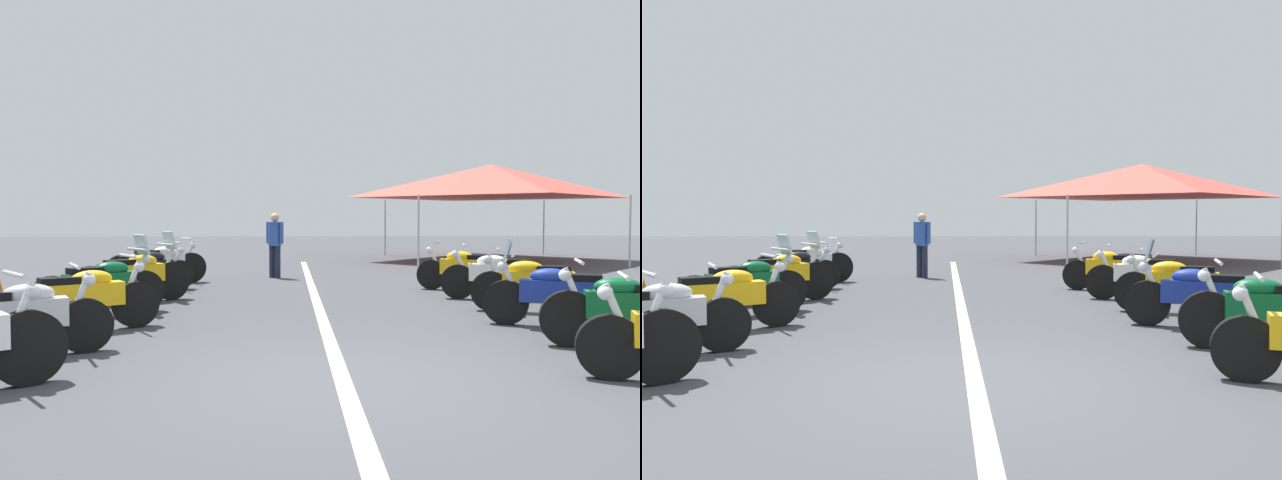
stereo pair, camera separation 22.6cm
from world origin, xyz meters
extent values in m
plane|color=#424247|center=(0.00, 0.00, 0.00)|extent=(80.00, 80.00, 0.00)
cube|color=beige|center=(4.68, 0.00, 0.00)|extent=(20.12, 0.16, 0.01)
cylinder|color=black|center=(0.06, 2.81, 0.34)|extent=(0.52, 0.62, 0.67)
cylinder|color=silver|center=(0.02, 2.86, 0.64)|extent=(0.23, 0.27, 0.58)
cylinder|color=silver|center=(0.00, 2.89, 1.00)|extent=(0.52, 0.41, 0.04)
sphere|color=silver|center=(0.09, 2.77, 0.84)|extent=(0.14, 0.14, 0.14)
cylinder|color=black|center=(1.40, 2.73, 0.30)|extent=(0.39, 0.60, 0.60)
cube|color=silver|center=(1.07, 3.40, 0.48)|extent=(0.75, 1.14, 0.30)
ellipsoid|color=silver|center=(1.15, 3.24, 0.68)|extent=(0.46, 0.58, 0.22)
cylinder|color=silver|center=(1.38, 2.79, 0.60)|extent=(0.19, 0.29, 0.58)
cylinder|color=silver|center=(1.36, 2.82, 0.96)|extent=(0.57, 0.31, 0.04)
sphere|color=silver|center=(1.43, 2.69, 0.80)|extent=(0.14, 0.14, 0.14)
cylinder|color=black|center=(2.97, 2.55, 0.31)|extent=(0.45, 0.60, 0.62)
cylinder|color=black|center=(2.17, 3.83, 0.31)|extent=(0.45, 0.60, 0.62)
cube|color=#EAB214|center=(2.57, 3.19, 0.49)|extent=(0.84, 1.12, 0.30)
ellipsoid|color=#EAB214|center=(2.67, 3.04, 0.69)|extent=(0.50, 0.58, 0.22)
cube|color=black|center=(2.45, 3.38, 0.67)|extent=(0.47, 0.54, 0.12)
cylinder|color=silver|center=(2.94, 2.60, 0.61)|extent=(0.21, 0.28, 0.58)
cylinder|color=silver|center=(2.92, 2.64, 0.97)|extent=(0.55, 0.36, 0.04)
sphere|color=silver|center=(3.00, 2.51, 0.81)|extent=(0.14, 0.14, 0.14)
cylinder|color=silver|center=(2.48, 3.67, 0.22)|extent=(0.36, 0.51, 0.08)
cylinder|color=black|center=(4.30, 2.75, 0.33)|extent=(0.51, 0.60, 0.65)
cylinder|color=black|center=(3.47, 3.83, 0.33)|extent=(0.51, 0.60, 0.65)
cube|color=#0C592D|center=(3.89, 3.29, 0.51)|extent=(0.85, 0.99, 0.30)
ellipsoid|color=#0C592D|center=(4.00, 3.15, 0.71)|extent=(0.52, 0.57, 0.22)
cube|color=black|center=(3.75, 3.47, 0.69)|extent=(0.50, 0.54, 0.12)
cylinder|color=silver|center=(4.27, 2.80, 0.63)|extent=(0.23, 0.27, 0.58)
cylinder|color=silver|center=(4.24, 2.83, 0.99)|extent=(0.52, 0.41, 0.04)
sphere|color=silver|center=(4.33, 2.71, 0.83)|extent=(0.14, 0.14, 0.14)
cylinder|color=silver|center=(3.78, 3.73, 0.23)|extent=(0.40, 0.48, 0.08)
cube|color=silver|center=(4.29, 2.77, 1.06)|extent=(0.36, 0.32, 0.32)
cylinder|color=black|center=(5.72, 2.59, 0.34)|extent=(0.52, 0.63, 0.68)
cylinder|color=black|center=(4.87, 3.73, 0.34)|extent=(0.52, 0.63, 0.68)
cube|color=#EAB214|center=(5.29, 3.16, 0.52)|extent=(0.87, 1.03, 0.30)
ellipsoid|color=#EAB214|center=(5.40, 3.01, 0.72)|extent=(0.52, 0.57, 0.22)
cube|color=black|center=(5.16, 3.33, 0.70)|extent=(0.49, 0.54, 0.12)
cylinder|color=silver|center=(5.68, 2.64, 0.64)|extent=(0.23, 0.27, 0.58)
cylinder|color=silver|center=(5.66, 2.67, 1.00)|extent=(0.52, 0.40, 0.04)
sphere|color=silver|center=(5.75, 2.55, 0.84)|extent=(0.14, 0.14, 0.14)
cylinder|color=silver|center=(5.19, 3.61, 0.24)|extent=(0.39, 0.49, 0.08)
cube|color=silver|center=(5.70, 2.61, 1.07)|extent=(0.36, 0.31, 0.32)
cylinder|color=black|center=(7.32, 2.71, 0.30)|extent=(0.44, 0.58, 0.60)
cylinder|color=black|center=(6.52, 3.98, 0.30)|extent=(0.44, 0.58, 0.60)
cube|color=black|center=(6.92, 3.34, 0.48)|extent=(0.85, 1.11, 0.30)
ellipsoid|color=black|center=(7.02, 3.19, 0.68)|extent=(0.50, 0.58, 0.22)
cube|color=black|center=(6.80, 3.53, 0.66)|extent=(0.48, 0.54, 0.12)
cylinder|color=silver|center=(7.29, 2.76, 0.60)|extent=(0.21, 0.28, 0.58)
cylinder|color=silver|center=(7.27, 2.79, 0.96)|extent=(0.54, 0.37, 0.04)
sphere|color=silver|center=(7.35, 2.67, 0.80)|extent=(0.14, 0.14, 0.14)
cylinder|color=silver|center=(6.83, 3.82, 0.21)|extent=(0.36, 0.51, 0.08)
cylinder|color=black|center=(8.64, 2.67, 0.34)|extent=(0.45, 0.66, 0.67)
cylinder|color=black|center=(7.89, 4.02, 0.34)|extent=(0.45, 0.66, 0.67)
cube|color=white|center=(8.26, 3.35, 0.52)|extent=(0.82, 1.16, 0.30)
ellipsoid|color=white|center=(8.35, 3.19, 0.72)|extent=(0.48, 0.58, 0.22)
cube|color=black|center=(8.16, 3.54, 0.70)|extent=(0.46, 0.55, 0.12)
cylinder|color=silver|center=(8.61, 2.72, 0.64)|extent=(0.20, 0.29, 0.58)
cylinder|color=silver|center=(8.59, 2.76, 1.00)|extent=(0.56, 0.34, 0.04)
sphere|color=silver|center=(8.66, 2.63, 0.84)|extent=(0.14, 0.14, 0.14)
cylinder|color=silver|center=(8.19, 3.84, 0.24)|extent=(0.34, 0.52, 0.08)
cylinder|color=black|center=(-0.01, -2.46, 0.30)|extent=(0.35, 0.61, 0.60)
cylinder|color=silver|center=(-0.03, -2.51, 0.60)|extent=(0.17, 0.30, 0.58)
cylinder|color=silver|center=(-0.05, -2.55, 0.96)|extent=(0.59, 0.27, 0.04)
sphere|color=silver|center=(0.01, -2.41, 0.80)|extent=(0.14, 0.14, 0.14)
cylinder|color=black|center=(1.42, -2.72, 0.33)|extent=(0.34, 0.66, 0.65)
cube|color=#0C592D|center=(1.20, -3.38, 0.51)|extent=(0.60, 1.09, 0.30)
ellipsoid|color=#0C592D|center=(1.26, -3.21, 0.71)|extent=(0.41, 0.58, 0.22)
cylinder|color=silver|center=(1.40, -2.78, 0.63)|extent=(0.16, 0.30, 0.58)
cylinder|color=silver|center=(1.39, -2.82, 0.99)|extent=(0.60, 0.23, 0.04)
sphere|color=silver|center=(1.44, -2.67, 0.83)|extent=(0.14, 0.14, 0.14)
cylinder|color=black|center=(2.93, -2.51, 0.31)|extent=(0.38, 0.62, 0.62)
cylinder|color=black|center=(2.32, -3.89, 0.31)|extent=(0.38, 0.62, 0.62)
cube|color=navy|center=(2.62, -3.20, 0.49)|extent=(0.72, 1.16, 0.30)
ellipsoid|color=navy|center=(2.70, -3.04, 0.69)|extent=(0.45, 0.58, 0.22)
cube|color=black|center=(2.53, -3.40, 0.67)|extent=(0.43, 0.54, 0.12)
cylinder|color=silver|center=(2.90, -2.57, 0.61)|extent=(0.18, 0.29, 0.58)
cylinder|color=silver|center=(2.89, -2.60, 0.97)|extent=(0.58, 0.29, 0.04)
sphere|color=silver|center=(2.95, -2.47, 0.81)|extent=(0.14, 0.14, 0.14)
cylinder|color=silver|center=(2.28, -3.54, 0.22)|extent=(0.29, 0.54, 0.08)
cube|color=silver|center=(2.92, -2.53, 1.04)|extent=(0.38, 0.26, 0.32)
cylinder|color=black|center=(4.14, -2.70, 0.32)|extent=(0.34, 0.64, 0.63)
cylinder|color=black|center=(3.68, -4.02, 0.32)|extent=(0.34, 0.64, 0.63)
cube|color=#EAB214|center=(3.91, -3.36, 0.50)|extent=(0.62, 1.09, 0.30)
ellipsoid|color=#EAB214|center=(3.97, -3.19, 0.70)|extent=(0.42, 0.58, 0.22)
cube|color=black|center=(3.84, -3.57, 0.68)|extent=(0.40, 0.54, 0.12)
cylinder|color=silver|center=(4.12, -2.76, 0.62)|extent=(0.16, 0.30, 0.58)
cylinder|color=silver|center=(4.11, -2.79, 0.98)|extent=(0.60, 0.24, 0.04)
sphere|color=silver|center=(4.16, -2.65, 0.82)|extent=(0.14, 0.14, 0.14)
cylinder|color=silver|center=(3.60, -3.69, 0.22)|extent=(0.26, 0.55, 0.08)
cylinder|color=black|center=(5.62, -2.57, 0.31)|extent=(0.29, 0.64, 0.62)
cylinder|color=black|center=(5.23, -4.07, 0.31)|extent=(0.29, 0.64, 0.62)
cube|color=white|center=(5.42, -3.32, 0.49)|extent=(0.56, 1.20, 0.30)
ellipsoid|color=white|center=(5.47, -3.15, 0.69)|extent=(0.38, 0.57, 0.22)
cube|color=black|center=(5.37, -3.53, 0.67)|extent=(0.37, 0.53, 0.12)
cylinder|color=silver|center=(5.60, -2.63, 0.61)|extent=(0.14, 0.30, 0.58)
cylinder|color=silver|center=(5.59, -2.67, 0.97)|extent=(0.61, 0.19, 0.04)
sphere|color=silver|center=(5.63, -2.53, 0.81)|extent=(0.14, 0.14, 0.14)
cylinder|color=silver|center=(5.13, -3.72, 0.22)|extent=(0.22, 0.55, 0.08)
cylinder|color=black|center=(7.09, -2.43, 0.30)|extent=(0.35, 0.61, 0.60)
cylinder|color=black|center=(6.54, -3.80, 0.30)|extent=(0.35, 0.61, 0.60)
cube|color=#EAB214|center=(6.82, -3.12, 0.48)|extent=(0.67, 1.14, 0.30)
ellipsoid|color=#EAB214|center=(6.88, -2.95, 0.68)|extent=(0.43, 0.58, 0.22)
cube|color=black|center=(6.73, -3.32, 0.66)|extent=(0.42, 0.54, 0.12)
cylinder|color=silver|center=(7.07, -2.49, 0.60)|extent=(0.17, 0.29, 0.58)
cylinder|color=silver|center=(7.05, -2.53, 0.96)|extent=(0.59, 0.27, 0.04)
sphere|color=silver|center=(7.11, -2.39, 0.80)|extent=(0.14, 0.14, 0.14)
cylinder|color=silver|center=(6.48, -3.46, 0.21)|extent=(0.28, 0.54, 0.08)
cube|color=orange|center=(3.47, 4.56, 0.01)|extent=(0.36, 0.36, 0.03)
cone|color=orange|center=(3.47, 4.56, 0.32)|extent=(0.26, 0.26, 0.60)
cylinder|color=white|center=(3.47, 4.56, 0.34)|extent=(0.19, 0.19, 0.07)
cylinder|color=#1E2338|center=(9.60, 0.75, 0.39)|extent=(0.14, 0.14, 0.77)
cylinder|color=#1E2338|center=(9.71, 0.88, 0.39)|extent=(0.14, 0.14, 0.77)
cylinder|color=#2D51A5|center=(9.65, 0.82, 1.06)|extent=(0.32, 0.32, 0.58)
cylinder|color=#2D51A5|center=(9.51, 0.65, 1.09)|extent=(0.09, 0.09, 0.52)
cylinder|color=#2D51A5|center=(9.80, 0.98, 1.09)|extent=(0.09, 0.09, 0.52)
sphere|color=#D8AD84|center=(9.65, 0.82, 1.46)|extent=(0.21, 0.21, 0.21)
pyramid|color=#E54C3F|center=(15.14, -6.26, 2.65)|extent=(6.83, 6.83, 1.10)
cylinder|color=#B2B2B7|center=(18.21, -3.19, 1.05)|extent=(0.06, 0.06, 2.10)
cylinder|color=#B2B2B7|center=(18.21, -9.34, 1.05)|extent=(0.06, 0.06, 2.10)
cylinder|color=#B2B2B7|center=(12.06, -3.19, 1.05)|extent=(0.06, 0.06, 2.10)
cylinder|color=#B2B2B7|center=(12.06, -9.34, 1.05)|extent=(0.06, 0.06, 2.10)
camera|label=1|loc=(-5.63, 0.50, 1.51)|focal=35.52mm
camera|label=2|loc=(-5.63, 0.27, 1.51)|focal=35.52mm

